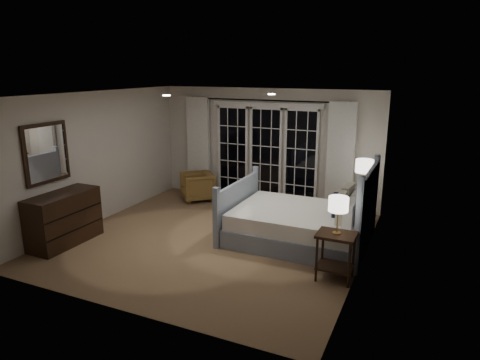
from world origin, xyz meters
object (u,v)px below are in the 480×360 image
at_px(bed, 301,223).
at_px(dresser, 64,219).
at_px(nightstand_right, 362,204).
at_px(nightstand_left, 336,249).
at_px(armchair, 197,186).
at_px(lamp_right, 364,166).
at_px(lamp_left, 338,205).

xyz_separation_m(bed, dresser, (-3.64, -1.72, 0.10)).
bearing_deg(bed, nightstand_right, 57.43).
xyz_separation_m(nightstand_left, armchair, (-3.67, 2.49, -0.14)).
distance_m(armchair, dresser, 3.21).
bearing_deg(armchair, nightstand_left, 13.27).
distance_m(bed, lamp_right, 1.70).
bearing_deg(armchair, nightstand_right, 45.54).
height_order(armchair, dresser, dresser).
bearing_deg(nightstand_left, armchair, 145.79).
distance_m(bed, nightstand_left, 1.39).
bearing_deg(lamp_left, nightstand_left, 90.00).
bearing_deg(dresser, lamp_left, 7.76).
bearing_deg(lamp_left, dresser, -172.24).
height_order(lamp_left, dresser, lamp_left).
relative_size(lamp_left, armchair, 0.76).
height_order(nightstand_left, lamp_right, lamp_right).
relative_size(nightstand_right, lamp_left, 1.22).
bearing_deg(nightstand_left, bed, 126.71).
height_order(bed, nightstand_left, bed).
bearing_deg(lamp_right, lamp_left, -89.45).
bearing_deg(bed, lamp_left, -53.29).
bearing_deg(lamp_right, nightstand_right, -90.00).
bearing_deg(bed, lamp_right, 57.43).
height_order(nightstand_left, dresser, dresser).
bearing_deg(armchair, bed, 21.51).
height_order(nightstand_right, lamp_left, lamp_left).
xyz_separation_m(nightstand_left, dresser, (-4.47, -0.61, -0.01)).
xyz_separation_m(nightstand_right, armchair, (-3.65, 0.12, -0.11)).
xyz_separation_m(bed, lamp_right, (0.81, 1.26, 0.81)).
height_order(lamp_right, dresser, lamp_right).
bearing_deg(dresser, lamp_right, 33.83).
xyz_separation_m(nightstand_left, lamp_right, (-0.02, 2.37, 0.70)).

